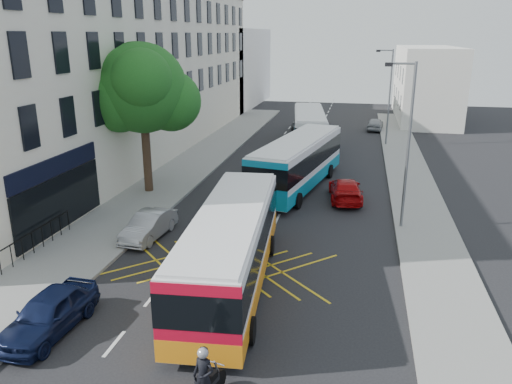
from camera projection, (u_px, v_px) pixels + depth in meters
The scene contains 19 objects.
ground at pixel (212, 357), 15.10m from camera, with size 120.00×120.00×0.00m, color black.
pavement_left at pixel (149, 191), 30.73m from camera, with size 5.00×70.00×0.15m, color gray.
pavement_right at pixel (420, 209), 27.61m from camera, with size 3.00×70.00×0.15m, color gray.
terrace_main at pixel (127, 69), 38.64m from camera, with size 8.30×45.00×13.50m.
terrace_far at pixel (228, 68), 67.64m from camera, with size 8.00×20.00×10.00m, color silver.
building_right at pixel (426, 83), 56.52m from camera, with size 6.00×18.00×8.00m, color silver.
street_tree at pixel (142, 89), 28.82m from camera, with size 6.30×5.70×8.80m.
lamp_near at pixel (407, 138), 23.69m from camera, with size 1.45×0.15×8.00m.
lamp_far at pixel (389, 92), 42.35m from camera, with size 1.45×0.15×8.00m.
railings at pixel (32, 241), 21.72m from camera, with size 0.08×5.60×1.14m, color black, non-canonical shape.
bus_near at pixel (231, 247), 18.88m from camera, with size 3.44×11.14×3.08m.
bus_mid at pixel (298, 162), 31.21m from camera, with size 4.73×11.54×3.16m.
bus_far at pixel (309, 128), 42.91m from camera, with size 3.99×11.20×3.08m.
motorbike at pixel (204, 380), 12.79m from camera, with size 0.76×2.02×1.82m.
parked_car_blue at pixel (49, 313), 16.17m from camera, with size 1.61×4.01×1.37m, color #0D1637.
parked_car_silver at pixel (149, 226), 23.77m from camera, with size 1.30×3.74×1.23m, color #A2A4A9.
red_hatchback at pixel (345, 190), 29.20m from camera, with size 1.79×4.39×1.27m, color #A80709.
distant_car_grey at pixel (304, 123), 51.01m from camera, with size 2.19×4.75×1.32m, color #44484C.
distant_car_silver at pixel (375, 124), 50.52m from camera, with size 1.48×3.68×1.25m, color #9A9DA1.
Camera 1 is at (3.96, -12.33, 9.33)m, focal length 35.00 mm.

